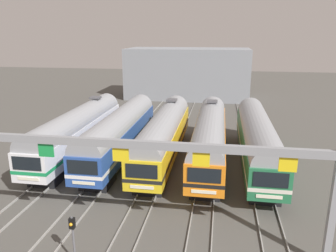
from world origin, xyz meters
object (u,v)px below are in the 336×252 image
object	(u,v)px
commuter_train_orange	(210,136)
commuter_train_white	(78,129)
commuter_train_blue	(120,132)
commuter_train_yellow	(164,134)
catenary_gantry	(121,161)
yard_signal_mast	(73,231)
commuter_train_green	(257,138)

from	to	relation	value
commuter_train_orange	commuter_train_white	bearing A→B (deg)	180.00
commuter_train_blue	commuter_train_yellow	bearing A→B (deg)	0.06
catenary_gantry	commuter_train_orange	bearing A→B (deg)	72.19
commuter_train_yellow	commuter_train_orange	xyz separation A→B (m)	(4.34, 0.00, 0.00)
commuter_train_white	commuter_train_blue	size ratio (longest dim) A/B	1.00
commuter_train_yellow	commuter_train_orange	bearing A→B (deg)	0.00
commuter_train_orange	yard_signal_mast	world-z (taller)	commuter_train_orange
commuter_train_white	catenary_gantry	size ratio (longest dim) A/B	0.80
yard_signal_mast	commuter_train_green	bearing A→B (deg)	54.91
commuter_train_white	yard_signal_mast	world-z (taller)	commuter_train_white
commuter_train_yellow	catenary_gantry	distance (m)	13.74
commuter_train_green	commuter_train_blue	bearing A→B (deg)	180.00
commuter_train_orange	catenary_gantry	bearing A→B (deg)	-107.81
commuter_train_white	commuter_train_yellow	bearing A→B (deg)	0.00
commuter_train_blue	commuter_train_orange	xyz separation A→B (m)	(8.68, 0.00, 0.00)
commuter_train_yellow	yard_signal_mast	distance (m)	15.61
commuter_train_orange	yard_signal_mast	bearing A→B (deg)	-112.85
commuter_train_yellow	commuter_train_green	world-z (taller)	commuter_train_yellow
commuter_train_blue	commuter_train_green	bearing A→B (deg)	0.00
commuter_train_white	commuter_train_blue	distance (m)	4.34
commuter_train_blue	yard_signal_mast	xyz separation A→B (m)	(2.17, -15.44, -0.76)
commuter_train_blue	commuter_train_yellow	size ratio (longest dim) A/B	1.00
catenary_gantry	yard_signal_mast	world-z (taller)	catenary_gantry
commuter_train_yellow	catenary_gantry	size ratio (longest dim) A/B	0.80
commuter_train_green	commuter_train_orange	bearing A→B (deg)	179.94
catenary_gantry	yard_signal_mast	distance (m)	4.43
commuter_train_orange	commuter_train_green	bearing A→B (deg)	-0.06
commuter_train_white	commuter_train_green	world-z (taller)	commuter_train_white
commuter_train_orange	commuter_train_green	world-z (taller)	commuter_train_orange
commuter_train_yellow	yard_signal_mast	size ratio (longest dim) A/B	6.57
commuter_train_blue	commuter_train_orange	size ratio (longest dim) A/B	1.00
commuter_train_orange	yard_signal_mast	distance (m)	16.77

